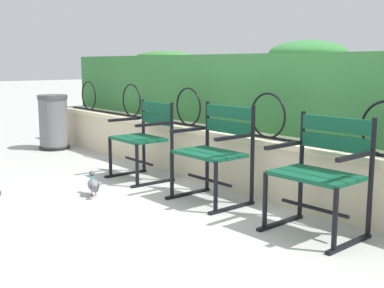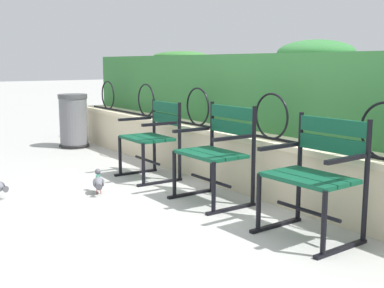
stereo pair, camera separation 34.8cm
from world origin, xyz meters
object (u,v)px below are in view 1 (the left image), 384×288
object	(u,v)px
park_chair_left	(144,137)
trash_bin	(54,123)
park_chair_right	(322,170)
pigeon_far_side	(94,184)
park_chair_centre	(216,149)

from	to	relation	value
park_chair_left	trash_bin	xyz separation A→B (m)	(-2.34, -0.00, -0.08)
park_chair_right	park_chair_left	bearing A→B (deg)	-178.76
pigeon_far_side	trash_bin	world-z (taller)	trash_bin
park_chair_left	park_chair_centre	world-z (taller)	park_chair_centre
park_chair_left	pigeon_far_side	size ratio (longest dim) A/B	2.94
park_chair_centre	trash_bin	world-z (taller)	park_chair_centre
park_chair_centre	pigeon_far_side	distance (m)	1.20
park_chair_centre	pigeon_far_side	size ratio (longest dim) A/B	3.09
trash_bin	park_chair_left	bearing A→B (deg)	0.04
park_chair_centre	park_chair_right	xyz separation A→B (m)	(1.11, 0.03, -0.00)
trash_bin	park_chair_right	bearing A→B (deg)	0.62
trash_bin	pigeon_far_side	bearing A→B (deg)	-16.25
park_chair_right	park_chair_centre	bearing A→B (deg)	-178.55
park_chair_left	park_chair_centre	xyz separation A→B (m)	(1.11, 0.02, 0.01)
park_chair_right	pigeon_far_side	distance (m)	2.14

